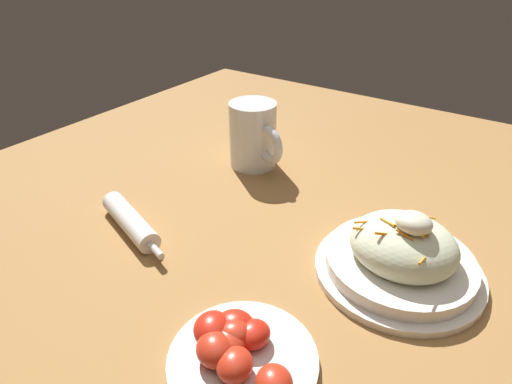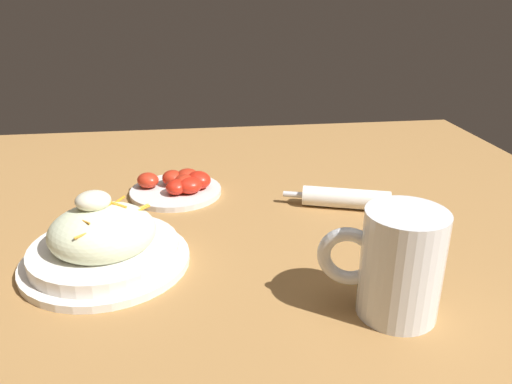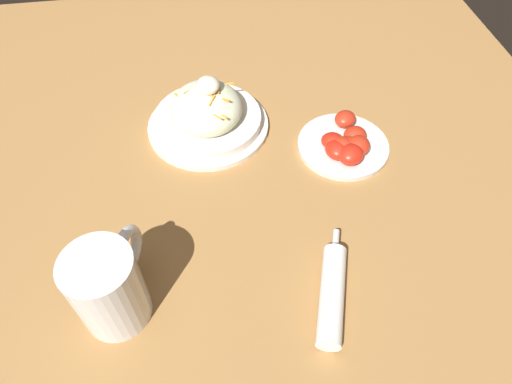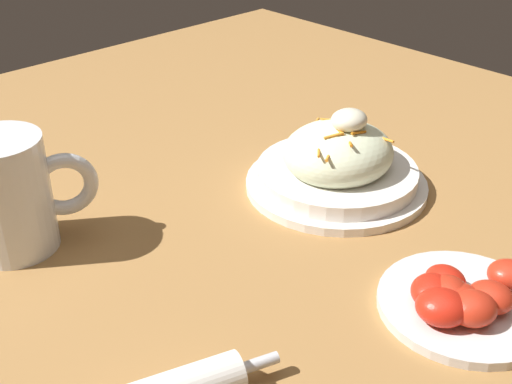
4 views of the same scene
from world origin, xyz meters
The scene contains 5 objects.
ground_plane centered at (0.00, 0.00, 0.00)m, with size 1.43×1.43×0.00m, color #9E703D.
salad_plate centered at (0.16, 0.00, 0.03)m, with size 0.24×0.24×0.11m.
beer_mug centered at (-0.20, 0.16, 0.06)m, with size 0.14×0.10×0.13m.
napkin_roll centered at (-0.24, -0.15, 0.02)m, with size 0.19×0.08×0.04m.
tomato_plate centered at (0.06, -0.25, 0.02)m, with size 0.17×0.17×0.04m.
Camera 2 is at (0.03, 0.64, 0.37)m, focal length 34.86 mm.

